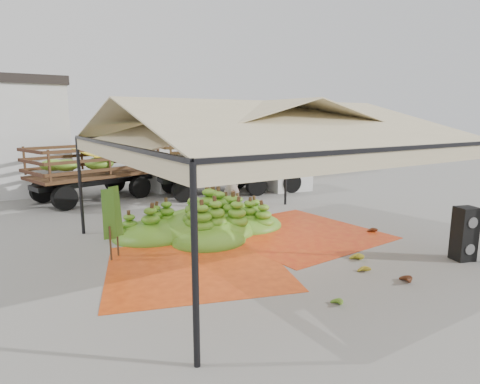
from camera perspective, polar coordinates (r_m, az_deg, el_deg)
ground at (r=11.40m, az=3.19°, el=-7.72°), size 90.00×90.00×0.00m
canopy_tent at (r=10.83m, az=3.38°, el=9.10°), size 8.10×8.10×4.00m
building_tan at (r=27.26m, az=4.61°, el=7.41°), size 6.30×5.30×4.10m
tarp_left at (r=9.95m, az=-6.29°, el=-10.53°), size 5.19×5.06×0.01m
tarp_right at (r=12.78m, az=7.97°, el=-5.74°), size 4.70×4.91×0.01m
banana_heap at (r=12.74m, az=-4.97°, el=-2.92°), size 6.91×6.29×1.22m
hand_yellow_a at (r=10.65m, az=16.18°, el=-8.82°), size 0.59×0.53×0.23m
hand_yellow_b at (r=9.94m, az=17.26°, el=-10.45°), size 0.51×0.50×0.18m
hand_red_a at (r=9.66m, az=22.12°, el=-11.24°), size 0.63×0.59×0.23m
hand_red_b at (r=13.30m, az=18.29°, el=-5.14°), size 0.53×0.51×0.19m
hand_green at (r=8.21m, az=13.40°, el=-14.91°), size 0.38×0.32×0.17m
hanging_bunches at (r=11.92m, az=5.41°, el=5.94°), size 1.74×0.24×0.20m
speaker_stack at (r=11.64m, az=29.30°, el=-5.19°), size 0.61×0.57×1.37m
banana_leaves at (r=10.81m, az=-16.69°, el=-9.20°), size 0.96×1.36×3.70m
vendor at (r=15.96m, az=-1.25°, el=1.16°), size 0.77×0.57×1.92m
truck_left at (r=19.20m, az=-16.70°, el=3.98°), size 7.54×4.22×2.45m
truck_right at (r=19.22m, az=0.13°, el=4.51°), size 7.56×3.49×2.50m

